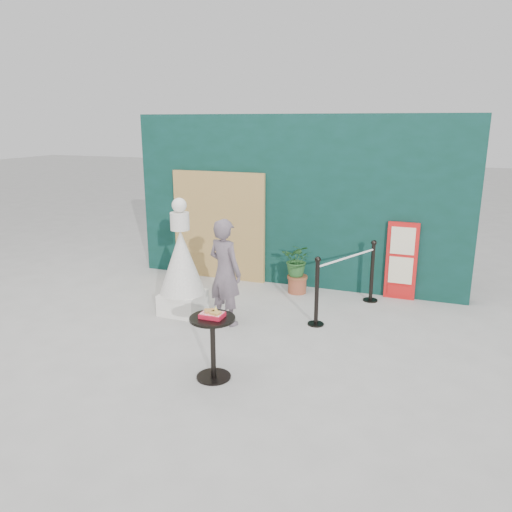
# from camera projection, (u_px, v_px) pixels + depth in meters

# --- Properties ---
(ground) EXTENTS (60.00, 60.00, 0.00)m
(ground) POSITION_uv_depth(u_px,v_px,m) (223.00, 354.00, 6.37)
(ground) COLOR #ADAAA5
(ground) RESTS_ON ground
(back_wall) EXTENTS (6.00, 0.30, 3.00)m
(back_wall) POSITION_uv_depth(u_px,v_px,m) (295.00, 202.00, 8.82)
(back_wall) COLOR #0A2D24
(back_wall) RESTS_ON ground
(bamboo_fence) EXTENTS (1.80, 0.08, 2.00)m
(bamboo_fence) POSITION_uv_depth(u_px,v_px,m) (219.00, 226.00, 9.24)
(bamboo_fence) COLOR tan
(bamboo_fence) RESTS_ON ground
(woman) EXTENTS (0.66, 0.55, 1.56)m
(woman) POSITION_uv_depth(u_px,v_px,m) (225.00, 272.00, 7.17)
(woman) COLOR #665862
(woman) RESTS_ON ground
(menu_board) EXTENTS (0.50, 0.07, 1.30)m
(menu_board) POSITION_uv_depth(u_px,v_px,m) (401.00, 261.00, 8.21)
(menu_board) COLOR red
(menu_board) RESTS_ON ground
(statue) EXTENTS (0.70, 0.70, 1.79)m
(statue) POSITION_uv_depth(u_px,v_px,m) (182.00, 267.00, 7.57)
(statue) COLOR silver
(statue) RESTS_ON ground
(cafe_table) EXTENTS (0.52, 0.52, 0.75)m
(cafe_table) POSITION_uv_depth(u_px,v_px,m) (213.00, 338.00, 5.67)
(cafe_table) COLOR black
(cafe_table) RESTS_ON ground
(food_basket) EXTENTS (0.26, 0.19, 0.11)m
(food_basket) POSITION_uv_depth(u_px,v_px,m) (212.00, 314.00, 5.59)
(food_basket) COLOR red
(food_basket) RESTS_ON cafe_table
(planter) EXTENTS (0.52, 0.45, 0.88)m
(planter) POSITION_uv_depth(u_px,v_px,m) (298.00, 264.00, 8.53)
(planter) COLOR brown
(planter) RESTS_ON ground
(stanchion_barrier) EXTENTS (0.84, 1.54, 1.03)m
(stanchion_barrier) POSITION_uv_depth(u_px,v_px,m) (346.00, 282.00, 7.65)
(stanchion_barrier) COLOR black
(stanchion_barrier) RESTS_ON ground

